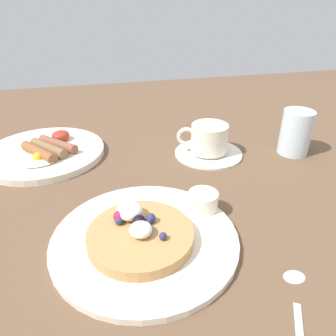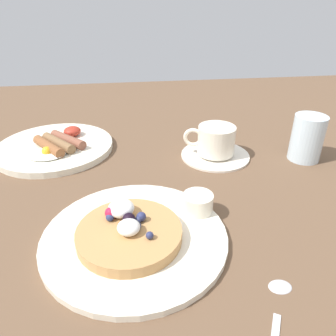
% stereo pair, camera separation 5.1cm
% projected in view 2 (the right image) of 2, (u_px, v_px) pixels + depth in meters
% --- Properties ---
extents(ground_plane, '(2.00, 1.44, 0.03)m').
position_uv_depth(ground_plane, '(170.00, 186.00, 0.61)').
color(ground_plane, brown).
extents(pancake_plate, '(0.26, 0.26, 0.01)m').
position_uv_depth(pancake_plate, '(135.00, 237.00, 0.46)').
color(pancake_plate, white).
rests_on(pancake_plate, ground_plane).
extents(pancake_with_berries, '(0.15, 0.15, 0.04)m').
position_uv_depth(pancake_with_berries, '(129.00, 231.00, 0.45)').
color(pancake_with_berries, tan).
rests_on(pancake_with_berries, pancake_plate).
extents(syrup_ramekin, '(0.05, 0.05, 0.03)m').
position_uv_depth(syrup_ramekin, '(198.00, 203.00, 0.50)').
color(syrup_ramekin, white).
rests_on(syrup_ramekin, pancake_plate).
extents(breakfast_plate, '(0.25, 0.25, 0.01)m').
position_uv_depth(breakfast_plate, '(55.00, 147.00, 0.71)').
color(breakfast_plate, white).
rests_on(breakfast_plate, ground_plane).
extents(fried_breakfast, '(0.12, 0.15, 0.02)m').
position_uv_depth(fried_breakfast, '(59.00, 143.00, 0.70)').
color(fried_breakfast, brown).
rests_on(fried_breakfast, breakfast_plate).
extents(coffee_saucer, '(0.14, 0.14, 0.01)m').
position_uv_depth(coffee_saucer, '(215.00, 154.00, 0.69)').
color(coffee_saucer, white).
rests_on(coffee_saucer, ground_plane).
extents(coffee_cup, '(0.11, 0.08, 0.06)m').
position_uv_depth(coffee_cup, '(216.00, 139.00, 0.67)').
color(coffee_cup, white).
rests_on(coffee_cup, coffee_saucer).
extents(teaspoon, '(0.08, 0.12, 0.01)m').
position_uv_depth(teaspoon, '(279.00, 304.00, 0.37)').
color(teaspoon, silver).
rests_on(teaspoon, ground_plane).
extents(water_glass, '(0.06, 0.06, 0.09)m').
position_uv_depth(water_glass, '(307.00, 138.00, 0.66)').
color(water_glass, silver).
rests_on(water_glass, ground_plane).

